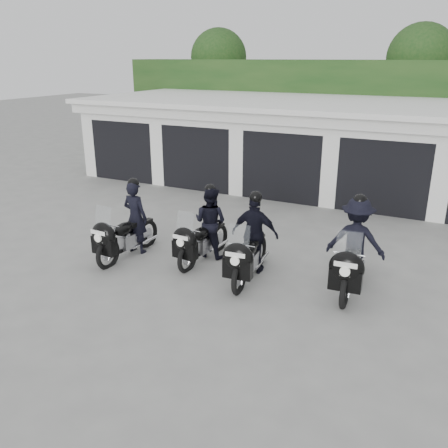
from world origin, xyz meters
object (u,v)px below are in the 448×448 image
at_px(police_bike_a, 128,226).
at_px(police_bike_c, 252,240).
at_px(police_bike_d, 354,248).
at_px(police_bike_b, 206,228).

bearing_deg(police_bike_a, police_bike_c, 8.74).
xyz_separation_m(police_bike_c, police_bike_d, (2.02, 0.44, 0.04)).
distance_m(police_bike_c, police_bike_d, 2.07).
bearing_deg(police_bike_a, police_bike_d, 11.30).
bearing_deg(police_bike_d, police_bike_b, 177.73).
height_order(police_bike_a, police_bike_d, police_bike_d).
bearing_deg(police_bike_b, police_bike_c, -11.88).
height_order(police_bike_a, police_bike_c, police_bike_c).
xyz_separation_m(police_bike_a, police_bike_d, (5.00, 0.75, 0.09)).
height_order(police_bike_c, police_bike_d, police_bike_d).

